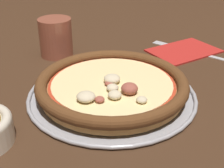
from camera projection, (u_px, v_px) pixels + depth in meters
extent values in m
plane|color=#3D2616|center=(112.00, 97.00, 0.59)|extent=(3.00, 3.00, 0.00)
cylinder|color=#9E9EA3|center=(112.00, 95.00, 0.59)|extent=(0.31, 0.31, 0.01)
torus|color=#9E9EA3|center=(112.00, 94.00, 0.58)|extent=(0.31, 0.31, 0.01)
cylinder|color=tan|center=(112.00, 89.00, 0.58)|extent=(0.26, 0.26, 0.02)
torus|color=#563319|center=(112.00, 83.00, 0.57)|extent=(0.28, 0.28, 0.02)
cylinder|color=#B7381E|center=(112.00, 84.00, 0.57)|extent=(0.23, 0.23, 0.00)
cylinder|color=beige|center=(112.00, 83.00, 0.57)|extent=(0.22, 0.22, 0.00)
ellipsoid|color=#994C3D|center=(100.00, 99.00, 0.51)|extent=(0.02, 0.02, 0.01)
ellipsoid|color=beige|center=(142.00, 100.00, 0.51)|extent=(0.03, 0.03, 0.01)
ellipsoid|color=beige|center=(86.00, 97.00, 0.51)|extent=(0.04, 0.04, 0.02)
ellipsoid|color=#994C3D|center=(109.00, 83.00, 0.56)|extent=(0.02, 0.02, 0.01)
ellipsoid|color=beige|center=(113.00, 88.00, 0.54)|extent=(0.03, 0.03, 0.01)
ellipsoid|color=beige|center=(111.00, 79.00, 0.57)|extent=(0.04, 0.04, 0.02)
ellipsoid|color=#994C3D|center=(130.00, 88.00, 0.53)|extent=(0.04, 0.04, 0.02)
ellipsoid|color=beige|center=(115.00, 95.00, 0.52)|extent=(0.03, 0.03, 0.01)
cylinder|color=brown|center=(56.00, 37.00, 0.74)|extent=(0.08, 0.08, 0.09)
cube|color=#B2231E|center=(184.00, 50.00, 0.78)|extent=(0.20, 0.17, 0.01)
cube|color=#B7B7BC|center=(196.00, 52.00, 0.78)|extent=(0.11, 0.12, 0.00)
cube|color=#B7B7BC|center=(162.00, 43.00, 0.83)|extent=(0.05, 0.05, 0.00)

